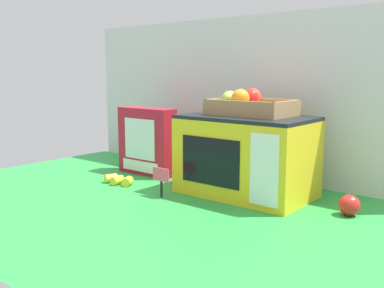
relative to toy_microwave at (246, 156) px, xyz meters
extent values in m
plane|color=green|center=(-0.19, 0.00, -0.13)|extent=(1.70, 1.70, 0.00)
cube|color=silver|center=(-0.19, 0.25, 0.18)|extent=(1.61, 0.03, 0.63)
cube|color=yellow|center=(0.00, 0.00, -0.01)|extent=(0.44, 0.26, 0.26)
cube|color=black|center=(0.00, 0.00, 0.13)|extent=(0.44, 0.26, 0.01)
cube|color=black|center=(-0.05, -0.13, -0.01)|extent=(0.23, 0.01, 0.15)
cube|color=white|center=(0.15, -0.13, -0.01)|extent=(0.10, 0.01, 0.22)
cube|color=#A37F51|center=(0.00, 0.03, 0.15)|extent=(0.27, 0.18, 0.03)
cube|color=#A37F51|center=(0.00, -0.06, 0.18)|extent=(0.27, 0.01, 0.02)
cube|color=#A37F51|center=(0.00, 0.11, 0.18)|extent=(0.27, 0.01, 0.02)
cube|color=#A37F51|center=(-0.13, 0.03, 0.18)|extent=(0.01, 0.18, 0.02)
cube|color=#A37F51|center=(0.13, 0.03, 0.18)|extent=(0.01, 0.18, 0.02)
ellipsoid|color=#9EC647|center=(-0.09, 0.03, 0.19)|extent=(0.07, 0.09, 0.05)
sphere|color=red|center=(-0.01, 0.04, 0.19)|extent=(0.06, 0.06, 0.06)
sphere|color=orange|center=(-0.01, -0.02, 0.19)|extent=(0.06, 0.06, 0.06)
sphere|color=#E04228|center=(-0.01, 0.05, 0.19)|extent=(0.06, 0.06, 0.06)
cube|color=#B2192D|center=(-0.48, 0.01, 0.00)|extent=(0.26, 0.08, 0.27)
cube|color=silver|center=(-0.48, -0.03, 0.01)|extent=(0.17, 0.00, 0.16)
cube|color=white|center=(-0.48, -0.03, -0.10)|extent=(0.20, 0.00, 0.04)
cylinder|color=black|center=(-0.20, -0.21, -0.11)|extent=(0.01, 0.01, 0.06)
cube|color=#F44C6B|center=(-0.20, -0.21, -0.06)|extent=(0.07, 0.00, 0.05)
cylinder|color=yellow|center=(-0.49, -0.18, -0.12)|extent=(0.05, 0.05, 0.03)
cylinder|color=yellow|center=(-0.44, -0.19, -0.12)|extent=(0.03, 0.05, 0.03)
cylinder|color=yellow|center=(-0.40, -0.18, -0.12)|extent=(0.05, 0.05, 0.03)
sphere|color=red|center=(0.36, 0.00, -0.10)|extent=(0.06, 0.06, 0.06)
camera|label=1|loc=(0.78, -1.25, 0.28)|focal=41.22mm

